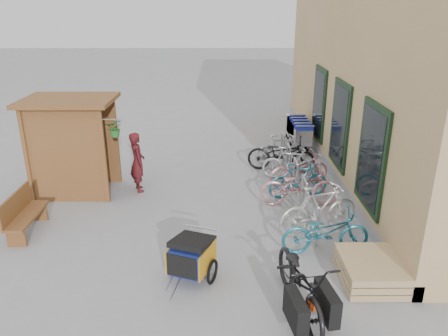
{
  "coord_description": "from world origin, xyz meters",
  "views": [
    {
      "loc": [
        0.43,
        -7.76,
        4.52
      ],
      "look_at": [
        0.5,
        1.5,
        1.0
      ],
      "focal_mm": 35.0,
      "sensor_mm": 36.0,
      "label": 1
    }
  ],
  "objects_px": {
    "child_trailer": "(191,255)",
    "bench": "(22,213)",
    "person_kiosk": "(137,162)",
    "bike_4": "(299,169)",
    "bike_5": "(290,164)",
    "bike_3": "(298,180)",
    "kiosk": "(68,133)",
    "bike_2": "(299,186)",
    "bike_6": "(281,154)",
    "bike_0": "(326,232)",
    "cargo_bike": "(301,283)",
    "bike_1": "(319,209)",
    "shopping_carts": "(298,129)",
    "pallet_stack": "(370,270)",
    "bike_7": "(281,150)"
  },
  "relations": [
    {
      "from": "child_trailer",
      "to": "bike_6",
      "type": "distance_m",
      "value": 5.65
    },
    {
      "from": "cargo_bike",
      "to": "bike_1",
      "type": "height_order",
      "value": "bike_1"
    },
    {
      "from": "person_kiosk",
      "to": "bike_3",
      "type": "relative_size",
      "value": 1.02
    },
    {
      "from": "bike_5",
      "to": "bench",
      "type": "bearing_deg",
      "value": 128.87
    },
    {
      "from": "bench",
      "to": "person_kiosk",
      "type": "bearing_deg",
      "value": 47.64
    },
    {
      "from": "bike_6",
      "to": "bike_5",
      "type": "bearing_deg",
      "value": -155.65
    },
    {
      "from": "bike_5",
      "to": "bike_2",
      "type": "bearing_deg",
      "value": -167.99
    },
    {
      "from": "bike_3",
      "to": "bike_6",
      "type": "distance_m",
      "value": 1.83
    },
    {
      "from": "kiosk",
      "to": "bike_0",
      "type": "bearing_deg",
      "value": -27.22
    },
    {
      "from": "person_kiosk",
      "to": "bike_1",
      "type": "height_order",
      "value": "person_kiosk"
    },
    {
      "from": "child_trailer",
      "to": "bike_3",
      "type": "distance_m",
      "value": 4.14
    },
    {
      "from": "child_trailer",
      "to": "bike_6",
      "type": "xyz_separation_m",
      "value": [
        2.22,
        5.19,
        0.05
      ]
    },
    {
      "from": "child_trailer",
      "to": "bike_1",
      "type": "xyz_separation_m",
      "value": [
        2.53,
        1.58,
        0.08
      ]
    },
    {
      "from": "bike_1",
      "to": "bike_5",
      "type": "distance_m",
      "value": 2.93
    },
    {
      "from": "pallet_stack",
      "to": "cargo_bike",
      "type": "distance_m",
      "value": 1.6
    },
    {
      "from": "bench",
      "to": "bike_4",
      "type": "relative_size",
      "value": 0.83
    },
    {
      "from": "shopping_carts",
      "to": "bike_3",
      "type": "height_order",
      "value": "shopping_carts"
    },
    {
      "from": "cargo_bike",
      "to": "bike_0",
      "type": "xyz_separation_m",
      "value": [
        0.77,
        1.73,
        -0.09
      ]
    },
    {
      "from": "person_kiosk",
      "to": "bike_2",
      "type": "relative_size",
      "value": 0.83
    },
    {
      "from": "bike_0",
      "to": "bike_2",
      "type": "height_order",
      "value": "bike_2"
    },
    {
      "from": "bench",
      "to": "bike_0",
      "type": "bearing_deg",
      "value": -7.58
    },
    {
      "from": "kiosk",
      "to": "bike_2",
      "type": "height_order",
      "value": "kiosk"
    },
    {
      "from": "bike_3",
      "to": "person_kiosk",
      "type": "bearing_deg",
      "value": 73.56
    },
    {
      "from": "child_trailer",
      "to": "bench",
      "type": "bearing_deg",
      "value": 176.5
    },
    {
      "from": "bike_1",
      "to": "bike_4",
      "type": "distance_m",
      "value": 2.57
    },
    {
      "from": "person_kiosk",
      "to": "bike_4",
      "type": "height_order",
      "value": "person_kiosk"
    },
    {
      "from": "bike_2",
      "to": "bike_7",
      "type": "distance_m",
      "value": 2.81
    },
    {
      "from": "cargo_bike",
      "to": "bike_3",
      "type": "relative_size",
      "value": 1.41
    },
    {
      "from": "shopping_carts",
      "to": "bike_0",
      "type": "bearing_deg",
      "value": -94.98
    },
    {
      "from": "child_trailer",
      "to": "bike_4",
      "type": "distance_m",
      "value": 4.88
    },
    {
      "from": "bike_0",
      "to": "bike_6",
      "type": "xyz_separation_m",
      "value": [
        -0.28,
        4.38,
        0.06
      ]
    },
    {
      "from": "bench",
      "to": "bike_1",
      "type": "height_order",
      "value": "bike_1"
    },
    {
      "from": "bench",
      "to": "bike_6",
      "type": "xyz_separation_m",
      "value": [
        5.81,
        3.57,
        0.05
      ]
    },
    {
      "from": "shopping_carts",
      "to": "person_kiosk",
      "type": "bearing_deg",
      "value": -141.93
    },
    {
      "from": "kiosk",
      "to": "bike_2",
      "type": "distance_m",
      "value": 5.71
    },
    {
      "from": "bike_5",
      "to": "person_kiosk",
      "type": "bearing_deg",
      "value": 112.85
    },
    {
      "from": "kiosk",
      "to": "bike_5",
      "type": "bearing_deg",
      "value": 7.72
    },
    {
      "from": "child_trailer",
      "to": "bike_6",
      "type": "bearing_deg",
      "value": 87.67
    },
    {
      "from": "cargo_bike",
      "to": "bike_0",
      "type": "relative_size",
      "value": 1.26
    },
    {
      "from": "bike_3",
      "to": "bike_5",
      "type": "xyz_separation_m",
      "value": [
        -0.02,
        1.13,
        0.01
      ]
    },
    {
      "from": "child_trailer",
      "to": "shopping_carts",
      "type": "bearing_deg",
      "value": 88.45
    },
    {
      "from": "child_trailer",
      "to": "bike_0",
      "type": "distance_m",
      "value": 2.63
    },
    {
      "from": "shopping_carts",
      "to": "person_kiosk",
      "type": "relative_size",
      "value": 1.47
    },
    {
      "from": "bench",
      "to": "bike_5",
      "type": "bearing_deg",
      "value": 25.69
    },
    {
      "from": "shopping_carts",
      "to": "bike_1",
      "type": "height_order",
      "value": "bike_1"
    },
    {
      "from": "bike_3",
      "to": "bike_5",
      "type": "relative_size",
      "value": 0.98
    },
    {
      "from": "kiosk",
      "to": "cargo_bike",
      "type": "relative_size",
      "value": 1.17
    },
    {
      "from": "bike_1",
      "to": "cargo_bike",
      "type": "bearing_deg",
      "value": 143.22
    },
    {
      "from": "bench",
      "to": "bike_2",
      "type": "xyz_separation_m",
      "value": [
        5.94,
        1.29,
        0.03
      ]
    },
    {
      "from": "child_trailer",
      "to": "bike_3",
      "type": "relative_size",
      "value": 0.93
    }
  ]
}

